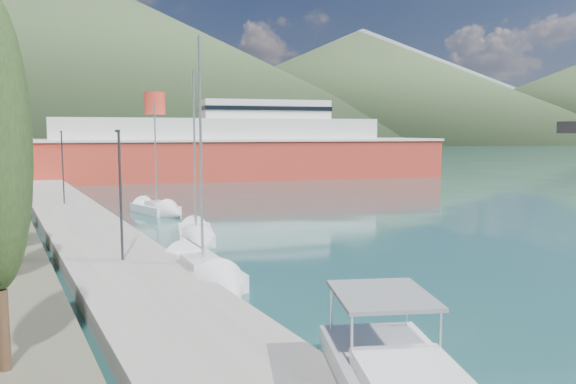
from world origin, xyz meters
TOP-DOWN VIEW (x-y plane):
  - ground at (0.00, 120.00)m, footprint 1400.00×1400.00m
  - quay at (-9.00, 26.00)m, footprint 5.00×88.00m
  - hills_far at (138.59, 618.73)m, footprint 1480.00×900.00m
  - hills_near at (98.04, 372.50)m, footprint 1010.00×520.00m
  - lamp_posts at (-9.00, 13.69)m, footprint 0.15×47.04m
  - sailboat_near at (-6.05, 9.36)m, footprint 2.84×8.39m
  - sailboat_mid at (-3.55, 18.89)m, footprint 4.11×8.10m
  - sailboat_far at (-1.87, 32.07)m, footprint 3.62×7.21m
  - ferry at (15.47, 64.07)m, footprint 66.79×27.47m

SIDE VIEW (x-z plane):
  - ground at x=0.00m, z-range 0.00..0.00m
  - sailboat_mid at x=-3.55m, z-range -5.36..5.92m
  - sailboat_far at x=-1.87m, z-range -4.78..5.36m
  - sailboat_near at x=-6.05m, z-range -5.63..6.27m
  - quay at x=-9.00m, z-range 0.00..0.80m
  - ferry at x=15.47m, z-range -2.54..10.44m
  - lamp_posts at x=-9.00m, z-range 1.05..7.11m
  - hills_near at x=98.04m, z-range -8.32..106.68m
  - hills_far at x=138.59m, z-range -12.61..167.39m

